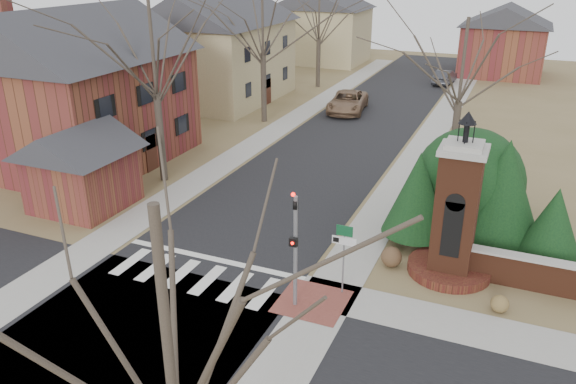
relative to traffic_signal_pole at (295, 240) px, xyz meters
The scene contains 29 objects.
ground 5.05m from the traffic_signal_pole, behind, with size 120.00×120.00×0.00m, color brown.
main_street 22.01m from the traffic_signal_pole, 101.35° to the left, with size 8.00×70.00×0.01m, color black.
cross_street 6.16m from the traffic_signal_pole, 140.28° to the right, with size 120.00×8.00×0.01m, color black.
crosswalk_zone 5.02m from the traffic_signal_pole, behind, with size 8.00×2.20×0.02m, color silver.
stop_bar 5.30m from the traffic_signal_pole, 158.11° to the left, with size 8.00×0.35×0.02m, color silver.
sidewalk_right_main 21.60m from the traffic_signal_pole, 87.59° to the left, with size 2.00×60.00×0.02m, color gray.
sidewalk_left 23.58m from the traffic_signal_pole, 113.91° to the left, with size 2.00×60.00×0.02m, color gray.
curb_apron 2.66m from the traffic_signal_pole, 40.52° to the left, with size 2.40×2.40×0.02m, color brown.
traffic_signal_pole is the anchor object (origin of this frame).
sign_post 2.02m from the traffic_signal_pole, 47.57° to the left, with size 0.90×0.07×2.75m.
brick_gate_monument 6.47m from the traffic_signal_pole, 43.24° to the left, with size 3.20×3.20×6.47m.
house_brick_left 19.81m from the traffic_signal_pole, 151.43° to the left, with size 9.80×11.80×9.42m.
house_stucco_left 31.92m from the traffic_signal_pole, 123.97° to the left, with size 9.80×12.80×9.28m.
garage_left 13.40m from the traffic_signal_pole, 163.01° to the left, with size 4.80×4.80×4.29m.
house_distant_left 50.18m from the traffic_signal_pole, 108.98° to the left, with size 10.80×8.80×8.53m.
house_distant_right 47.58m from the traffic_signal_pole, 85.55° to the left, with size 8.80×8.80×7.30m.
evergreen_near 7.06m from the traffic_signal_pole, 65.72° to the left, with size 2.80×2.80×4.10m.
evergreen_mid 9.83m from the traffic_signal_pole, 50.89° to the left, with size 3.40×3.40×4.70m.
evergreen_far 10.57m from the traffic_signal_pole, 38.95° to the left, with size 2.40×2.40×3.30m.
evergreen_mass 10.09m from the traffic_signal_pole, 62.23° to the left, with size 4.80×4.80×4.80m, color black.
bare_tree_0 14.99m from the traffic_signal_pole, 143.29° to the left, with size 8.05×8.05×11.15m.
bare_tree_1 24.83m from the traffic_signal_pole, 117.81° to the left, with size 8.40×8.40×11.64m.
bare_tree_2 36.66m from the traffic_signal_pole, 108.92° to the left, with size 7.35×7.35×10.19m.
bare_tree_3 16.28m from the traffic_signal_pole, 78.28° to the left, with size 7.00×7.00×9.70m.
bare_tree_4 10.43m from the traffic_signal_pole, 79.93° to the right, with size 6.65×6.65×9.21m.
pickup_truck 27.37m from the traffic_signal_pole, 103.53° to the left, with size 2.64×5.73×1.59m, color brown.
distant_car 40.32m from the traffic_signal_pole, 91.28° to the left, with size 1.44×4.13×1.36m, color #303137.
dry_shrub_left 5.21m from the traffic_signal_pole, 58.17° to the left, with size 0.83×0.83×0.83m, color brown.
dry_shrub_right 7.48m from the traffic_signal_pole, 19.91° to the left, with size 0.63×0.63×0.63m, color brown.
Camera 1 is at (10.64, -15.00, 11.44)m, focal length 35.00 mm.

